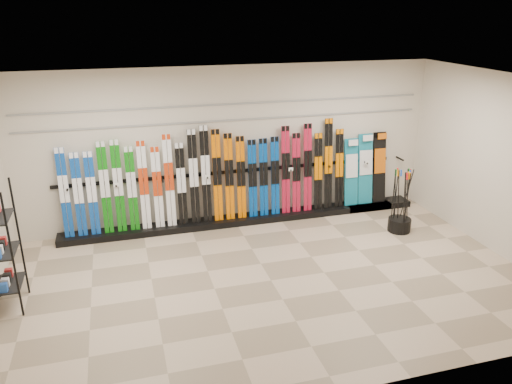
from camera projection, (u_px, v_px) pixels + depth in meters
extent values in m
plane|color=#85735C|center=(271.00, 280.00, 7.71)|extent=(8.00, 8.00, 0.00)
plane|color=beige|center=(232.00, 146.00, 9.44)|extent=(8.00, 0.00, 8.00)
plane|color=beige|center=(503.00, 167.00, 8.22)|extent=(0.00, 5.00, 5.00)
plane|color=silver|center=(273.00, 84.00, 6.67)|extent=(8.00, 8.00, 0.00)
cube|color=black|center=(247.00, 219.00, 9.80)|extent=(8.00, 0.40, 0.12)
cube|color=#0D4097|center=(64.00, 193.00, 8.68)|extent=(0.17, 0.16, 1.61)
cube|color=#0D4097|center=(78.00, 195.00, 8.75)|extent=(0.17, 0.15, 1.51)
cube|color=#0D4097|center=(92.00, 194.00, 8.81)|extent=(0.17, 0.15, 1.51)
cube|color=#0F670E|center=(105.00, 188.00, 8.85)|extent=(0.17, 0.17, 1.67)
cube|color=#0F670E|center=(118.00, 186.00, 8.90)|extent=(0.17, 0.17, 1.69)
cube|color=#0F670E|center=(132.00, 189.00, 8.98)|extent=(0.17, 0.16, 1.55)
cube|color=white|center=(144.00, 186.00, 9.02)|extent=(0.17, 0.16, 1.64)
cube|color=white|center=(157.00, 188.00, 9.10)|extent=(0.17, 0.15, 1.51)
cube|color=white|center=(169.00, 181.00, 9.13)|extent=(0.17, 0.17, 1.72)
cube|color=black|center=(181.00, 184.00, 9.21)|extent=(0.17, 0.16, 1.55)
cube|color=black|center=(194.00, 177.00, 9.24)|extent=(0.17, 0.18, 1.78)
cube|color=black|center=(206.00, 175.00, 9.29)|extent=(0.17, 0.18, 1.84)
cube|color=#DF6600|center=(217.00, 176.00, 9.36)|extent=(0.17, 0.17, 1.75)
cube|color=#DF6600|center=(229.00, 177.00, 9.43)|extent=(0.17, 0.17, 1.66)
cube|color=#DF6600|center=(241.00, 178.00, 9.50)|extent=(0.17, 0.16, 1.60)
cube|color=#033E97|center=(253.00, 179.00, 9.57)|extent=(0.17, 0.15, 1.51)
cube|color=#033E97|center=(264.00, 178.00, 9.62)|extent=(0.17, 0.15, 1.52)
cube|color=#033E97|center=(275.00, 176.00, 9.68)|extent=(0.17, 0.16, 1.54)
cube|color=#A4112C|center=(286.00, 170.00, 9.71)|extent=(0.17, 0.17, 1.73)
cube|color=#A4112C|center=(296.00, 173.00, 9.79)|extent=(0.17, 0.16, 1.58)
cube|color=#A4112C|center=(308.00, 168.00, 9.83)|extent=(0.17, 0.17, 1.75)
cube|color=black|center=(318.00, 172.00, 9.91)|extent=(0.17, 0.16, 1.55)
cube|color=black|center=(328.00, 164.00, 9.93)|extent=(0.17, 0.18, 1.82)
cube|color=black|center=(339.00, 169.00, 10.02)|extent=(0.17, 0.16, 1.60)
cube|color=#14728C|center=(351.00, 172.00, 10.18)|extent=(0.29, 0.21, 1.37)
cube|color=#14728C|center=(365.00, 169.00, 10.25)|extent=(0.32, 0.22, 1.45)
cube|color=black|center=(379.00, 168.00, 10.33)|extent=(0.28, 0.23, 1.46)
cube|color=black|center=(0.00, 249.00, 6.75)|extent=(0.40, 0.60, 1.80)
cylinder|color=black|center=(399.00, 225.00, 9.39)|extent=(0.42, 0.42, 0.25)
cylinder|color=black|center=(407.00, 200.00, 9.27)|extent=(0.07, 0.11, 1.18)
cylinder|color=black|center=(405.00, 203.00, 9.13)|extent=(0.12, 0.03, 1.18)
cylinder|color=black|center=(398.00, 200.00, 9.24)|extent=(0.11, 0.03, 1.18)
cylinder|color=black|center=(393.00, 200.00, 9.27)|extent=(0.04, 0.03, 1.18)
cylinder|color=black|center=(395.00, 198.00, 9.34)|extent=(0.16, 0.08, 1.17)
cylinder|color=black|center=(395.00, 200.00, 9.25)|extent=(0.07, 0.08, 1.18)
cylinder|color=black|center=(407.00, 200.00, 9.23)|extent=(0.02, 0.02, 1.18)
cylinder|color=black|center=(405.00, 198.00, 9.33)|extent=(0.15, 0.15, 1.17)
cylinder|color=black|center=(404.00, 204.00, 9.07)|extent=(0.03, 0.14, 1.18)
cylinder|color=black|center=(406.00, 203.00, 9.09)|extent=(0.03, 0.08, 1.18)
cube|color=gray|center=(232.00, 120.00, 9.25)|extent=(7.60, 0.02, 0.03)
cube|color=gray|center=(232.00, 104.00, 9.15)|extent=(7.60, 0.02, 0.03)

